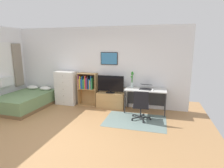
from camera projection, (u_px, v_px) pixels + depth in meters
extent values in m
plane|color=#A87A4C|center=(64.00, 135.00, 4.34)|extent=(7.20, 7.20, 0.00)
cube|color=white|center=(97.00, 67.00, 6.36)|extent=(6.12, 0.06, 2.70)
cube|color=black|center=(109.00, 58.00, 6.14)|extent=(0.59, 0.02, 0.42)
cube|color=teal|center=(109.00, 59.00, 6.13)|extent=(0.55, 0.01, 0.38)
cube|color=white|center=(1.00, 65.00, 6.03)|extent=(0.02, 1.03, 1.48)
cube|color=silver|center=(0.00, 65.00, 6.03)|extent=(0.01, 0.95, 1.40)
cube|color=gray|center=(18.00, 65.00, 6.69)|extent=(0.05, 0.40, 1.54)
cube|color=silver|center=(5.00, 81.00, 6.12)|extent=(0.20, 0.52, 0.30)
cube|color=slate|center=(135.00, 121.00, 5.14)|extent=(1.70, 1.20, 0.01)
cube|color=brown|center=(26.00, 106.00, 6.21)|extent=(1.33, 1.95, 0.10)
cube|color=#6B8C5B|center=(26.00, 100.00, 6.16)|extent=(1.29, 1.91, 0.38)
ellipsoid|color=white|center=(32.00, 87.00, 6.85)|extent=(0.45, 0.29, 0.14)
ellipsoid|color=white|center=(45.00, 88.00, 6.69)|extent=(0.45, 0.29, 0.14)
cube|color=white|center=(66.00, 88.00, 6.54)|extent=(0.73, 0.42, 1.19)
cube|color=silver|center=(64.00, 102.00, 6.43)|extent=(0.69, 0.01, 0.22)
sphere|color=#A59E8C|center=(64.00, 102.00, 6.41)|extent=(0.03, 0.03, 0.03)
cube|color=silver|center=(64.00, 96.00, 6.38)|extent=(0.69, 0.01, 0.22)
sphere|color=#A59E8C|center=(63.00, 96.00, 6.37)|extent=(0.03, 0.03, 0.03)
cube|color=silver|center=(63.00, 89.00, 6.33)|extent=(0.69, 0.01, 0.22)
sphere|color=#A59E8C|center=(63.00, 89.00, 6.32)|extent=(0.03, 0.03, 0.03)
cube|color=silver|center=(63.00, 82.00, 6.28)|extent=(0.69, 0.01, 0.22)
sphere|color=#A59E8C|center=(63.00, 83.00, 6.27)|extent=(0.03, 0.03, 0.03)
cube|color=silver|center=(63.00, 76.00, 6.24)|extent=(0.69, 0.01, 0.22)
sphere|color=#A59E8C|center=(62.00, 76.00, 6.22)|extent=(0.03, 0.03, 0.03)
cube|color=tan|center=(79.00, 89.00, 6.48)|extent=(0.02, 0.30, 1.15)
cube|color=tan|center=(96.00, 90.00, 6.31)|extent=(0.02, 0.30, 1.15)
cube|color=tan|center=(88.00, 105.00, 6.51)|extent=(0.66, 0.30, 0.02)
cube|color=tan|center=(88.00, 89.00, 6.39)|extent=(0.63, 0.30, 0.02)
cube|color=tan|center=(87.00, 73.00, 6.28)|extent=(0.63, 0.30, 0.02)
cube|color=tan|center=(89.00, 88.00, 6.53)|extent=(0.66, 0.01, 1.15)
cube|color=#8C388C|center=(79.00, 82.00, 6.39)|extent=(0.02, 0.23, 0.46)
cube|color=gold|center=(80.00, 83.00, 6.39)|extent=(0.02, 0.21, 0.35)
cube|color=gold|center=(81.00, 82.00, 6.35)|extent=(0.03, 0.17, 0.45)
cube|color=#1E519E|center=(82.00, 84.00, 6.38)|extent=(0.04, 0.22, 0.33)
cube|color=#1E519E|center=(83.00, 82.00, 6.36)|extent=(0.03, 0.23, 0.44)
cube|color=#2D8C4C|center=(84.00, 84.00, 6.35)|extent=(0.03, 0.21, 0.33)
cube|color=#2D8C4C|center=(85.00, 84.00, 6.32)|extent=(0.03, 0.17, 0.37)
cube|color=orange|center=(85.00, 82.00, 6.31)|extent=(0.02, 0.17, 0.45)
cube|color=red|center=(86.00, 82.00, 6.31)|extent=(0.02, 0.20, 0.46)
cube|color=#8C388C|center=(87.00, 83.00, 6.30)|extent=(0.03, 0.18, 0.38)
cube|color=black|center=(88.00, 83.00, 6.30)|extent=(0.03, 0.21, 0.44)
cube|color=#1E519E|center=(90.00, 84.00, 6.29)|extent=(0.04, 0.20, 0.35)
cube|color=gold|center=(91.00, 84.00, 6.29)|extent=(0.03, 0.22, 0.32)
cube|color=#1E519E|center=(92.00, 83.00, 6.27)|extent=(0.02, 0.21, 0.46)
cube|color=#2D8C4C|center=(92.00, 84.00, 6.25)|extent=(0.03, 0.18, 0.39)
cube|color=tan|center=(111.00, 100.00, 6.20)|extent=(0.92, 0.40, 0.52)
cube|color=tan|center=(109.00, 102.00, 6.00)|extent=(0.92, 0.01, 0.02)
cube|color=black|center=(111.00, 93.00, 6.12)|extent=(0.28, 0.16, 0.02)
cube|color=black|center=(111.00, 91.00, 6.11)|extent=(0.06, 0.04, 0.05)
cube|color=black|center=(111.00, 83.00, 6.06)|extent=(0.89, 0.02, 0.53)
cube|color=black|center=(110.00, 84.00, 6.05)|extent=(0.86, 0.01, 0.50)
cube|color=silver|center=(146.00, 90.00, 5.70)|extent=(1.27, 0.61, 0.03)
cube|color=#2D2D30|center=(125.00, 102.00, 5.67)|extent=(0.03, 0.03, 0.71)
cube|color=#2D2D30|center=(165.00, 105.00, 5.36)|extent=(0.03, 0.03, 0.71)
cube|color=#2D2D30|center=(128.00, 97.00, 6.20)|extent=(0.03, 0.03, 0.71)
cube|color=#2D2D30|center=(165.00, 100.00, 5.89)|extent=(0.03, 0.03, 0.71)
cube|color=#2D2D30|center=(146.00, 97.00, 6.05)|extent=(1.21, 0.02, 0.50)
cylinder|color=#232326|center=(150.00, 119.00, 5.20)|extent=(0.05, 0.05, 0.05)
cube|color=#232326|center=(145.00, 117.00, 5.22)|extent=(0.28, 0.05, 0.02)
cylinder|color=#232326|center=(144.00, 115.00, 5.49)|extent=(0.05, 0.05, 0.05)
cube|color=#232326|center=(142.00, 115.00, 5.36)|extent=(0.10, 0.28, 0.02)
cylinder|color=#232326|center=(133.00, 116.00, 5.45)|extent=(0.05, 0.05, 0.05)
cube|color=#232326|center=(137.00, 116.00, 5.34)|extent=(0.25, 0.17, 0.02)
cylinder|color=#232326|center=(132.00, 120.00, 5.13)|extent=(0.05, 0.05, 0.05)
cube|color=#232326|center=(136.00, 118.00, 5.18)|extent=(0.23, 0.20, 0.02)
cylinder|color=#232326|center=(143.00, 122.00, 4.98)|extent=(0.05, 0.05, 0.05)
cube|color=#232326|center=(142.00, 119.00, 5.11)|extent=(0.13, 0.27, 0.02)
cylinder|color=#232326|center=(141.00, 111.00, 5.21)|extent=(0.04, 0.04, 0.30)
cube|color=black|center=(141.00, 106.00, 5.18)|extent=(0.47, 0.47, 0.03)
cube|color=black|center=(141.00, 100.00, 4.93)|extent=(0.40, 0.07, 0.45)
cube|color=black|center=(145.00, 89.00, 5.69)|extent=(0.37, 0.28, 0.01)
cube|color=black|center=(145.00, 89.00, 5.68)|extent=(0.35, 0.25, 0.00)
cube|color=black|center=(146.00, 85.00, 5.80)|extent=(0.37, 0.26, 0.07)
cube|color=#234C5B|center=(146.00, 85.00, 5.79)|extent=(0.35, 0.24, 0.06)
ellipsoid|color=silver|center=(153.00, 89.00, 5.60)|extent=(0.06, 0.10, 0.03)
cylinder|color=silver|center=(132.00, 85.00, 5.98)|extent=(0.09, 0.09, 0.16)
cylinder|color=#3D8438|center=(132.00, 80.00, 5.94)|extent=(0.01, 0.01, 0.39)
sphere|color=#308B2C|center=(133.00, 74.00, 5.90)|extent=(0.07, 0.07, 0.07)
cylinder|color=#3D8438|center=(132.00, 79.00, 5.96)|extent=(0.01, 0.01, 0.43)
sphere|color=#308B2C|center=(132.00, 73.00, 5.92)|extent=(0.07, 0.07, 0.07)
cylinder|color=#3D8438|center=(132.00, 81.00, 5.95)|extent=(0.01, 0.01, 0.30)
sphere|color=#308B2C|center=(132.00, 77.00, 5.92)|extent=(0.07, 0.07, 0.07)
cylinder|color=#3D8438|center=(132.00, 80.00, 5.94)|extent=(0.01, 0.01, 0.39)
sphere|color=#308B2C|center=(132.00, 74.00, 5.90)|extent=(0.07, 0.07, 0.07)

